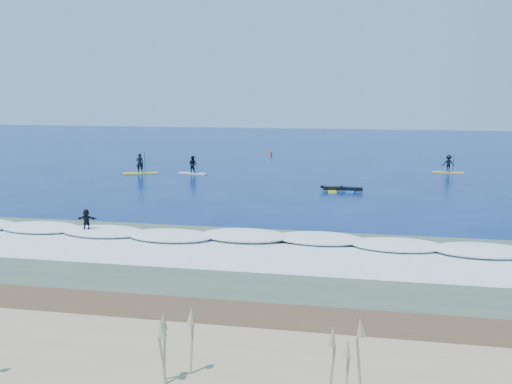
% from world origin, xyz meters
% --- Properties ---
extents(ground, '(160.00, 160.00, 0.00)m').
position_xyz_m(ground, '(0.00, 0.00, 0.00)').
color(ground, '#04174B').
rests_on(ground, ground).
extents(wet_sand_strip, '(90.00, 5.00, 0.08)m').
position_xyz_m(wet_sand_strip, '(0.00, -21.50, 0.00)').
color(wet_sand_strip, '#4B3423').
rests_on(wet_sand_strip, ground).
extents(shallow_water, '(90.00, 13.00, 0.01)m').
position_xyz_m(shallow_water, '(0.00, -14.00, 0.01)').
color(shallow_water, '#374C3C').
rests_on(shallow_water, ground).
extents(breaking_wave, '(40.00, 6.00, 0.30)m').
position_xyz_m(breaking_wave, '(0.00, -10.00, 0.00)').
color(breaking_wave, white).
rests_on(breaking_wave, ground).
extents(whitewater, '(34.00, 5.00, 0.02)m').
position_xyz_m(whitewater, '(0.00, -13.00, 0.00)').
color(whitewater, silver).
rests_on(whitewater, ground).
extents(dune_grass, '(40.00, 4.00, 1.70)m').
position_xyz_m(dune_grass, '(0.00, -27.00, 1.85)').
color(dune_grass, tan).
rests_on(dune_grass, dune).
extents(sup_paddler_left, '(3.33, 1.90, 2.28)m').
position_xyz_m(sup_paddler_left, '(-13.94, 12.02, 0.71)').
color(sup_paddler_left, gold).
rests_on(sup_paddler_left, ground).
extents(sup_paddler_center, '(2.96, 1.29, 2.02)m').
position_xyz_m(sup_paddler_center, '(-8.95, 12.88, 0.75)').
color(sup_paddler_center, silver).
rests_on(sup_paddler_center, ground).
extents(sup_paddler_right, '(2.97, 0.96, 2.05)m').
position_xyz_m(sup_paddler_right, '(15.20, 18.13, 0.80)').
color(sup_paddler_right, yellow).
rests_on(sup_paddler_right, ground).
extents(prone_paddler_near, '(1.89, 2.41, 0.50)m').
position_xyz_m(prone_paddler_near, '(4.77, 5.93, 0.17)').
color(prone_paddler_near, '#D0CB16').
rests_on(prone_paddler_near, ground).
extents(prone_paddler_far, '(1.82, 2.33, 0.48)m').
position_xyz_m(prone_paddler_far, '(6.26, 5.98, 0.16)').
color(prone_paddler_far, blue).
rests_on(prone_paddler_far, ground).
extents(wave_surfer, '(1.86, 0.72, 1.31)m').
position_xyz_m(wave_surfer, '(-7.81, -10.65, 0.76)').
color(wave_surfer, silver).
rests_on(wave_surfer, breaking_wave).
extents(marker_buoy, '(0.27, 0.27, 0.66)m').
position_xyz_m(marker_buoy, '(-4.05, 29.38, 0.29)').
color(marker_buoy, '#D44212').
rests_on(marker_buoy, ground).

